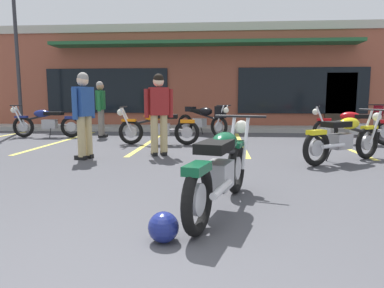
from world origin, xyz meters
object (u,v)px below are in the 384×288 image
at_px(motorcycle_silver_naked, 158,127).
at_px(person_near_building, 84,110).
at_px(motorcycle_green_cafe_racer, 354,126).
at_px(person_by_back_row, 159,110).
at_px(motorcycle_red_sportbike, 344,138).
at_px(motorcycle_blue_standard, 46,122).
at_px(person_in_shorts_foreground, 101,106).
at_px(motorcycle_orange_scrambler, 378,120).
at_px(motorcycle_cream_vintage, 204,119).
at_px(parking_lot_lamp_post, 14,28).
at_px(motorcycle_foreground_classic, 221,167).
at_px(helmet_on_pavement, 164,227).

relative_size(motorcycle_silver_naked, person_near_building, 1.26).
bearing_deg(motorcycle_green_cafe_racer, person_by_back_row, -155.39).
bearing_deg(motorcycle_green_cafe_racer, motorcycle_red_sportbike, -113.87).
relative_size(motorcycle_green_cafe_racer, person_near_building, 1.23).
xyz_separation_m(motorcycle_silver_naked, motorcycle_blue_standard, (-3.63, 1.34, 0.00)).
distance_m(person_in_shorts_foreground, person_by_back_row, 3.93).
bearing_deg(motorcycle_orange_scrambler, person_near_building, -149.15).
bearing_deg(motorcycle_cream_vintage, parking_lot_lamp_post, 174.01).
xyz_separation_m(motorcycle_cream_vintage, person_in_shorts_foreground, (-3.08, -0.69, 0.42)).
xyz_separation_m(motorcycle_green_cafe_racer, parking_lot_lamp_post, (-10.41, 2.39, 3.05)).
distance_m(motorcycle_orange_scrambler, parking_lot_lamp_post, 12.16).
height_order(motorcycle_foreground_classic, person_in_shorts_foreground, person_in_shorts_foreground).
height_order(person_in_shorts_foreground, helmet_on_pavement, person_in_shorts_foreground).
bearing_deg(motorcycle_cream_vintage, person_by_back_row, -101.07).
relative_size(person_in_shorts_foreground, helmet_on_pavement, 6.44).
bearing_deg(motorcycle_orange_scrambler, motorcycle_foreground_classic, -123.27).
bearing_deg(motorcycle_blue_standard, motorcycle_orange_scrambler, 5.42).
relative_size(motorcycle_cream_vintage, person_in_shorts_foreground, 1.05).
relative_size(motorcycle_blue_standard, motorcycle_cream_vintage, 1.20).
xyz_separation_m(motorcycle_red_sportbike, parking_lot_lamp_post, (-9.26, 4.99, 3.05)).
bearing_deg(motorcycle_silver_naked, motorcycle_orange_scrambler, 19.73).
bearing_deg(motorcycle_green_cafe_racer, motorcycle_foreground_classic, -121.89).
bearing_deg(parking_lot_lamp_post, person_by_back_row, -38.49).
xyz_separation_m(motorcycle_red_sportbike, motorcycle_green_cafe_racer, (1.15, 2.60, 0.00)).
distance_m(motorcycle_silver_naked, motorcycle_green_cafe_racer, 5.05).
bearing_deg(motorcycle_green_cafe_racer, motorcycle_orange_scrambler, 52.75).
relative_size(motorcycle_red_sportbike, parking_lot_lamp_post, 0.33).
distance_m(motorcycle_red_sportbike, motorcycle_cream_vintage, 5.14).
relative_size(motorcycle_blue_standard, person_by_back_row, 1.26).
bearing_deg(motorcycle_foreground_classic, motorcycle_orange_scrambler, 56.73).
bearing_deg(motorcycle_orange_scrambler, motorcycle_silver_naked, -160.27).
distance_m(motorcycle_blue_standard, motorcycle_cream_vintage, 4.79).
height_order(motorcycle_foreground_classic, motorcycle_orange_scrambler, same).
xyz_separation_m(person_near_building, parking_lot_lamp_post, (-4.34, 5.04, 2.56)).
height_order(person_in_shorts_foreground, parking_lot_lamp_post, parking_lot_lamp_post).
relative_size(motorcycle_blue_standard, parking_lot_lamp_post, 0.38).
bearing_deg(person_by_back_row, motorcycle_silver_naked, 101.09).
relative_size(motorcycle_cream_vintage, parking_lot_lamp_post, 0.32).
xyz_separation_m(motorcycle_foreground_classic, person_by_back_row, (-1.26, 3.37, 0.49)).
bearing_deg(motorcycle_silver_naked, motorcycle_foreground_classic, -72.50).
xyz_separation_m(motorcycle_blue_standard, parking_lot_lamp_post, (-1.76, 1.55, 3.05)).
xyz_separation_m(motorcycle_blue_standard, person_by_back_row, (3.96, -3.00, 0.49)).
height_order(motorcycle_foreground_classic, motorcycle_cream_vintage, same).
relative_size(motorcycle_orange_scrambler, person_by_back_row, 1.19).
bearing_deg(motorcycle_silver_naked, motorcycle_blue_standard, 159.75).
xyz_separation_m(motorcycle_green_cafe_racer, person_near_building, (-6.07, -2.65, 0.49)).
relative_size(motorcycle_blue_standard, helmet_on_pavement, 8.11).
bearing_deg(motorcycle_red_sportbike, motorcycle_green_cafe_racer, 66.13).
relative_size(motorcycle_silver_naked, person_by_back_row, 1.26).
bearing_deg(motorcycle_red_sportbike, motorcycle_orange_scrambler, 60.22).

